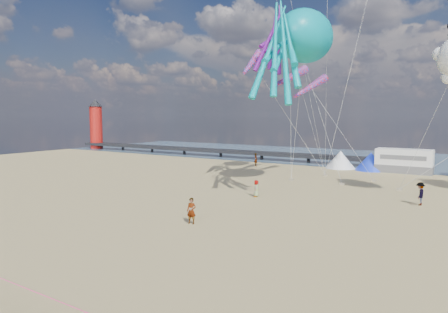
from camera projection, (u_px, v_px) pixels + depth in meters
ground at (147, 262)px, 19.80m from camera, size 120.00×120.00×0.00m
water at (378, 159)px, 66.03m from camera, size 120.00×120.00×0.00m
pier at (202, 150)px, 71.56m from camera, size 60.00×3.00×0.50m
lighthouse at (96, 128)px, 86.07m from camera, size 2.60×2.60×9.00m
motorhome_0 at (404, 161)px, 50.08m from camera, size 6.60×2.50×3.00m
tent_white at (340, 159)px, 54.36m from camera, size 4.00×4.00×2.40m
tent_blue at (371, 161)px, 52.24m from camera, size 4.00×4.00×2.40m
rope_line at (59, 301)px, 15.59m from camera, size 34.00×0.03×0.03m
standing_person at (191, 211)px, 26.66m from camera, size 0.71×0.54×1.76m
beachgoer_0 at (256, 188)px, 35.47m from camera, size 0.51×0.63×1.49m
beachgoer_2 at (420, 194)px, 32.13m from camera, size 0.72×0.92×1.88m
beachgoer_5 at (256, 160)px, 56.72m from camera, size 1.61×1.55×1.83m
sandbag_a at (291, 179)px, 44.41m from camera, size 0.50×0.35×0.22m
sandbag_b at (342, 184)px, 41.48m from camera, size 0.50×0.35×0.22m
sandbag_c at (399, 189)px, 38.40m from camera, size 0.50×0.35×0.22m
sandbag_d at (374, 181)px, 43.29m from camera, size 0.50×0.35×0.22m
sandbag_e at (325, 175)px, 47.41m from camera, size 0.50×0.35×0.22m
kite_octopus_teal at (305, 36)px, 36.98m from camera, size 7.26×10.80×11.37m
kite_octopus_purple at (294, 30)px, 44.37m from camera, size 3.75×8.41×9.52m
windsock_left at (291, 77)px, 45.25m from camera, size 2.27×6.40×6.31m
windsock_mid at (310, 87)px, 45.30m from camera, size 2.96×5.37×5.39m
windsock_right at (252, 62)px, 41.70m from camera, size 1.87×5.72×5.65m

